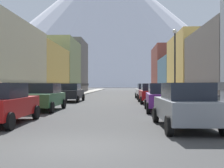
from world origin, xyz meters
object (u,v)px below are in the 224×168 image
Objects in this scene: car_left_0 at (3,103)px; streetlamp_right at (175,55)px; car_right_1 at (162,97)px; potted_plant_0 at (1,100)px; car_left_1 at (44,97)px; pedestrian_2 at (6,97)px; pedestrian_0 at (168,91)px; car_right_0 at (185,105)px; car_right_2 at (150,93)px; car_right_3 at (145,91)px; car_left_2 at (71,92)px; pedestrian_1 at (1,97)px; trash_bin_right at (214,104)px.

streetlamp_right reaches higher than car_left_0.
potted_plant_0 is at bearing 175.17° from car_right_1.
car_left_1 is 2.73× the size of pedestrian_2.
pedestrian_2 is at bearing -132.90° from pedestrian_0.
car_right_0 is 14.42m from car_right_2.
pedestrian_0 is at bearing 83.06° from car_right_0.
car_left_0 is 1.00× the size of car_right_3.
car_left_2 is 11.08m from streetlamp_right.
car_right_2 is 0.75× the size of streetlamp_right.
car_left_0 is 1.00× the size of car_right_0.
pedestrian_1 is 0.29× the size of streetlamp_right.
trash_bin_right is (10.15, 3.67, -0.26)m from car_left_0.
car_right_1 is at bearing 38.44° from car_left_0.
car_left_2 is 9.13m from car_right_3.
car_left_1 is at bearing -157.55° from streetlamp_right.
car_left_0 is 1.01× the size of car_left_2.
pedestrian_0 reaches higher than car_left_0.
pedestrian_2 is at bearing -124.55° from car_right_3.
trash_bin_right is 0.58× the size of pedestrian_1.
car_left_0 reaches higher than pedestrian_2.
car_left_2 is at bearing 128.93° from car_right_1.
car_left_0 is 6.22m from car_left_1.
car_left_0 is 4.52× the size of trash_bin_right.
car_right_0 and car_right_2 have the same top height.
streetlamp_right reaches higher than pedestrian_2.
trash_bin_right is at bearing -49.21° from car_left_2.
car_left_0 is at bearing 174.15° from car_right_0.
car_right_0 is 6.81m from car_right_1.
potted_plant_0 is 1.88m from pedestrian_1.
car_left_1 is 2.64m from pedestrian_1.
car_left_0 is 1.01× the size of car_left_1.
car_right_1 reaches higher than potted_plant_0.
car_right_1 is 7.61m from car_right_2.
streetlamp_right is at bearing 68.64° from car_right_1.
car_right_2 and car_right_3 have the same top height.
streetlamp_right reaches higher than car_right_2.
pedestrian_0 is 1.06× the size of pedestrian_2.
potted_plant_0 is (-3.20, -8.49, -0.25)m from car_left_2.
trash_bin_right is (10.15, -2.54, -0.26)m from car_left_1.
car_left_2 is 2.57× the size of pedestrian_0.
streetlamp_right is at bearing -30.72° from car_left_2.
car_right_1 is 2.77× the size of pedestrian_2.
car_right_2 reaches higher than pedestrian_2.
pedestrian_2 is (0.75, -1.06, 0.24)m from potted_plant_0.
car_left_1 reaches higher than potted_plant_0.
car_left_2 and car_right_0 have the same top height.
car_left_1 is 2.60× the size of pedestrian_1.
car_left_2 is 10.78m from pedestrian_0.
potted_plant_0 is at bearing 166.24° from trash_bin_right.
car_right_3 is 18.26m from pedestrian_1.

